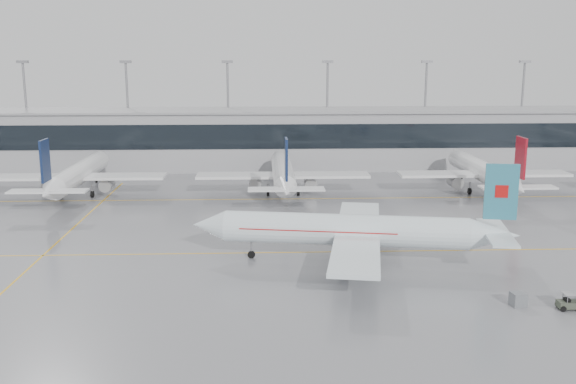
{
  "coord_description": "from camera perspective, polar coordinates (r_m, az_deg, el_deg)",
  "views": [
    {
      "loc": [
        -3.52,
        -74.93,
        23.44
      ],
      "look_at": [
        0.0,
        12.0,
        5.0
      ],
      "focal_mm": 40.0,
      "sensor_mm": 36.0,
      "label": 1
    }
  ],
  "objects": [
    {
      "name": "taxi_line_main",
      "position": [
        78.59,
        0.36,
        -5.38
      ],
      "size": [
        120.0,
        0.25,
        0.01
      ],
      "primitive_type": "cube",
      "color": "#E8A513",
      "rests_on": "ground"
    },
    {
      "name": "baggage_tug",
      "position": [
        66.97,
        23.74,
        -9.07
      ],
      "size": [
        3.31,
        1.41,
        1.6
      ],
      "rotation": [
        0.0,
        0.0,
        -0.02
      ],
      "color": "#3C4335",
      "rests_on": "ground"
    },
    {
      "name": "terminal_roof",
      "position": [
        137.44,
        -0.85,
        7.27
      ],
      "size": [
        182.0,
        16.0,
        0.4
      ],
      "primitive_type": "cube",
      "color": "gray",
      "rests_on": "ground"
    },
    {
      "name": "ground",
      "position": [
        78.59,
        0.36,
        -5.39
      ],
      "size": [
        320.0,
        320.0,
        0.0
      ],
      "primitive_type": "plane",
      "color": "gray",
      "rests_on": "ground"
    },
    {
      "name": "gse_unit",
      "position": [
        65.96,
        19.78,
        -8.96
      ],
      "size": [
        1.53,
        1.45,
        1.35
      ],
      "primitive_type": "cube",
      "rotation": [
        0.0,
        0.0,
        0.16
      ],
      "color": "slate",
      "rests_on": "ground"
    },
    {
      "name": "light_masts",
      "position": [
        143.33,
        -0.92,
        7.93
      ],
      "size": [
        156.4,
        1.0,
        22.6
      ],
      "color": "gray",
      "rests_on": "ground"
    },
    {
      "name": "air_canada_jet",
      "position": [
        74.18,
        6.03,
        -3.45
      ],
      "size": [
        37.57,
        30.63,
        11.95
      ],
      "rotation": [
        0.0,
        0.0,
        2.97
      ],
      "color": "white",
      "rests_on": "ground"
    },
    {
      "name": "taxi_line_north",
      "position": [
        107.58,
        -0.39,
        -0.62
      ],
      "size": [
        120.0,
        0.25,
        0.01
      ],
      "primitive_type": "cube",
      "color": "#E8A513",
      "rests_on": "ground"
    },
    {
      "name": "terminal",
      "position": [
        138.08,
        -0.84,
        4.71
      ],
      "size": [
        180.0,
        15.0,
        12.0
      ],
      "primitive_type": "cube",
      "color": "#949498",
      "rests_on": "ground"
    },
    {
      "name": "parked_jet_c",
      "position": [
        110.45,
        -0.46,
        1.68
      ],
      "size": [
        29.64,
        36.96,
        11.72
      ],
      "rotation": [
        0.0,
        0.0,
        1.57
      ],
      "color": "white",
      "rests_on": "ground"
    },
    {
      "name": "parked_jet_d",
      "position": [
        116.93,
        16.96,
        1.73
      ],
      "size": [
        29.64,
        36.96,
        11.72
      ],
      "rotation": [
        0.0,
        0.0,
        1.57
      ],
      "color": "white",
      "rests_on": "ground"
    },
    {
      "name": "parked_jet_b",
      "position": [
        114.8,
        -18.2,
        1.47
      ],
      "size": [
        29.64,
        36.96,
        11.72
      ],
      "rotation": [
        0.0,
        0.0,
        1.57
      ],
      "color": "white",
      "rests_on": "ground"
    },
    {
      "name": "taxi_line_cross",
      "position": [
        96.63,
        -18.17,
        -2.68
      ],
      "size": [
        0.25,
        60.0,
        0.01
      ],
      "primitive_type": "cube",
      "color": "#E8A513",
      "rests_on": "ground"
    },
    {
      "name": "terminal_glass",
      "position": [
        130.41,
        -0.76,
        4.94
      ],
      "size": [
        180.0,
        0.2,
        5.0
      ],
      "primitive_type": "cube",
      "color": "black",
      "rests_on": "ground"
    }
  ]
}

